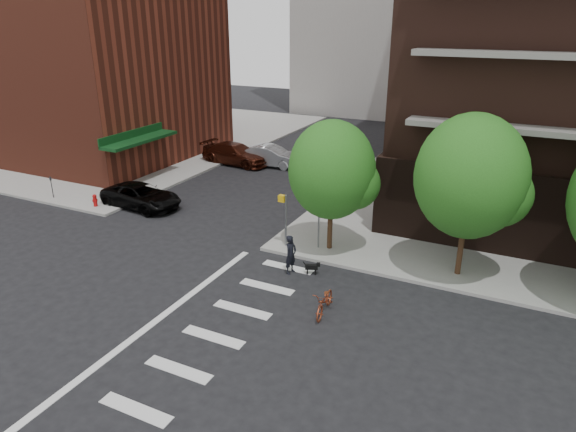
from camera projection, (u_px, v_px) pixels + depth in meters
ground at (147, 317)px, 19.40m from camera, size 120.00×120.00×0.00m
sidewalk_nw at (111, 133)px, 49.06m from camera, size 31.00×33.00×0.15m
crosswalk at (195, 331)px, 18.49m from camera, size 3.85×13.00×0.01m
midrise_nw at (67, 22)px, 39.75m from camera, size 21.40×15.50×20.00m
tree_a at (332, 170)px, 23.38m from camera, size 4.00×4.00×5.90m
tree_b at (470, 177)px, 20.74m from camera, size 4.50×4.50×6.65m
pedestrian_signal at (293, 213)px, 24.39m from camera, size 2.18×0.67×2.60m
fire_hydrant at (95, 200)px, 30.02m from camera, size 0.24×0.24×0.73m
parking_meter at (51, 185)px, 31.31m from camera, size 0.10×0.08×1.32m
parked_car_black at (141, 196)px, 30.18m from camera, size 2.69×5.18×1.39m
parked_car_maroon at (236, 154)px, 38.93m from camera, size 2.70×5.67×1.59m
parked_car_silver at (271, 156)px, 38.41m from camera, size 1.95×4.85×1.57m
scooter at (325, 301)px, 19.46m from camera, size 0.87×1.98×1.01m
dog_walker at (291, 254)px, 22.40m from camera, size 0.71×0.53×1.77m
dog at (312, 267)px, 22.46m from camera, size 0.67×0.38×0.56m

